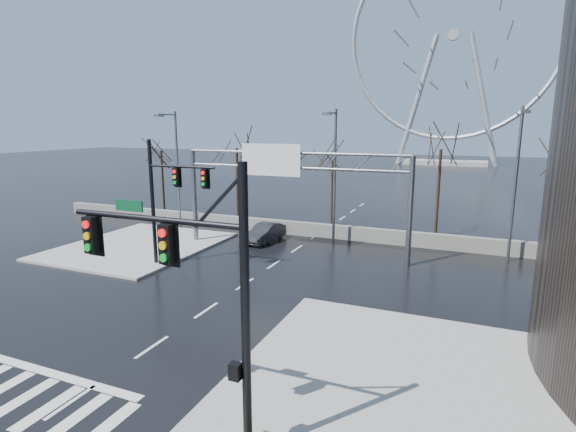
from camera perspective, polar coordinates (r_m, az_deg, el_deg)
The scene contains 17 objects.
ground at distance 19.76m, azimuth -16.89°, elevation -15.64°, with size 260.00×260.00×0.00m, color black.
sidewalk_right_ext at distance 17.75m, azimuth 15.40°, elevation -18.57°, with size 12.00×10.00×0.15m, color gray.
sidewalk_far at distance 35.06m, azimuth -18.40°, elevation -3.62°, with size 10.00×12.00×0.15m, color gray.
barrier_wall at distance 36.27m, azimuth 3.46°, elevation -1.78°, with size 52.00×0.50×1.10m, color slate.
signal_mast_near at distance 12.00m, azimuth -11.37°, elevation -8.07°, with size 5.52×0.41×8.00m.
signal_mast_far at distance 28.61m, azimuth -15.19°, elevation 3.01°, with size 4.72×0.41×8.00m.
sign_gantry at distance 30.95m, azimuth -0.20°, elevation 4.67°, with size 16.36×0.40×7.60m.
streetlight_left at distance 39.47m, azimuth -14.17°, elevation 6.82°, with size 0.50×2.55×10.00m.
streetlight_mid at distance 33.08m, azimuth 5.80°, elevation 6.28°, with size 0.50×2.55×10.00m.
streetlight_right at distance 31.75m, azimuth 27.06°, elevation 4.87°, with size 0.50×2.55×10.00m.
tree_far_left at distance 47.76m, azimuth -15.77°, elevation 7.11°, with size 3.50×3.50×7.00m.
tree_left at distance 42.31m, azimuth -6.53°, elevation 7.50°, with size 3.75×3.75×7.50m.
tree_center at distance 39.76m, azimuth 5.69°, elevation 6.11°, with size 3.25×3.25×6.50m.
tree_right at distance 37.04m, azimuth 18.78°, elevation 6.79°, with size 3.90×3.90×7.80m.
tree_far_right at distance 37.91m, azimuth 30.92°, elevation 4.65°, with size 3.40×3.40×6.80m.
ferris_wheel at distance 109.93m, azimuth 20.21°, elevation 19.84°, with size 45.00×6.00×50.91m.
car at distance 34.66m, azimuth -2.93°, elevation -2.14°, with size 1.48×4.26×1.40m, color black.
Camera 1 is at (11.58, -13.36, 8.83)m, focal length 28.00 mm.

